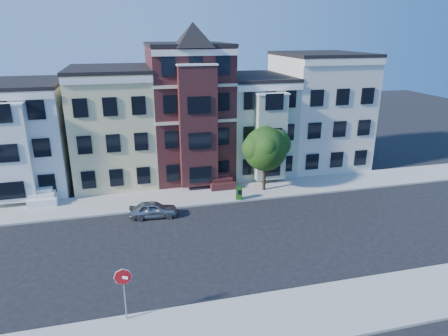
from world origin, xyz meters
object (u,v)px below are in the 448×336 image
object	(u,v)px
stop_sign	(124,291)
parked_car	(153,209)
street_tree	(265,152)
newspaper_box	(239,193)

from	to	relation	value
stop_sign	parked_car	bearing A→B (deg)	103.79
street_tree	newspaper_box	distance (m)	4.23
street_tree	stop_sign	xyz separation A→B (m)	(-11.96, -14.11, -1.87)
street_tree	newspaper_box	bearing A→B (deg)	-150.73
street_tree	stop_sign	distance (m)	18.59
newspaper_box	stop_sign	size ratio (longest dim) A/B	0.34
street_tree	newspaper_box	world-z (taller)	street_tree
street_tree	stop_sign	bearing A→B (deg)	-130.29
parked_car	stop_sign	distance (m)	11.54
newspaper_box	stop_sign	xyz separation A→B (m)	(-9.27, -12.60, 1.03)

